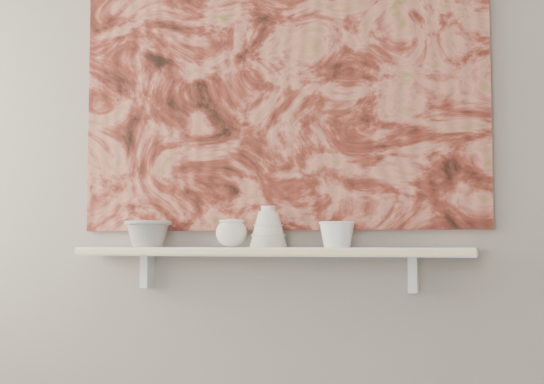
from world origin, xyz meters
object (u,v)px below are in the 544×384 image
at_px(cup_cream, 232,233).
at_px(painting, 274,78).
at_px(shelf, 267,252).
at_px(bell_vessel, 268,226).
at_px(bowl_white, 337,234).
at_px(bowl_grey, 148,233).

bearing_deg(cup_cream, painting, 31.41).
height_order(shelf, bell_vessel, bell_vessel).
distance_m(painting, bowl_white, 0.62).
xyz_separation_m(painting, bowl_white, (0.25, -0.08, -0.57)).
bearing_deg(bowl_grey, shelf, 0.00).
height_order(shelf, bowl_grey, bowl_grey).
xyz_separation_m(shelf, bowl_grey, (-0.46, 0.00, 0.07)).
distance_m(bell_vessel, bowl_white, 0.24).
relative_size(painting, cup_cream, 13.67).
bearing_deg(shelf, bowl_grey, 180.00).
height_order(bowl_grey, bell_vessel, bell_vessel).
distance_m(shelf, bowl_white, 0.25).
bearing_deg(bell_vessel, bowl_grey, 180.00).
xyz_separation_m(bowl_grey, cup_cream, (0.32, 0.00, 0.00)).
distance_m(shelf, bowl_grey, 0.46).
relative_size(bowl_grey, bell_vessel, 1.20).
relative_size(shelf, bowl_grey, 8.08).
relative_size(shelf, bowl_white, 11.46).
relative_size(cup_cream, bowl_white, 0.90).
xyz_separation_m(bowl_grey, bell_vessel, (0.46, 0.00, 0.02)).
relative_size(shelf, painting, 0.93).
bearing_deg(painting, bowl_white, -18.14).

